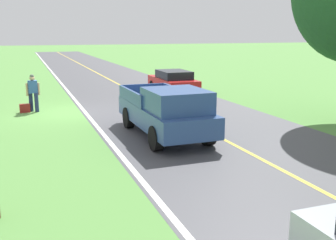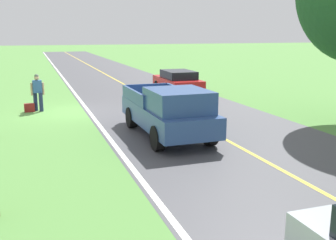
{
  "view_description": "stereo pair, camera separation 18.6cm",
  "coord_description": "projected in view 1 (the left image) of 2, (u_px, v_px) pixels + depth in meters",
  "views": [
    {
      "loc": [
        1.76,
        18.67,
        3.66
      ],
      "look_at": [
        -1.53,
        9.72,
        1.54
      ],
      "focal_mm": 42.5,
      "sensor_mm": 36.0,
      "label": 1
    },
    {
      "loc": [
        1.58,
        18.73,
        3.66
      ],
      "look_at": [
        -1.53,
        9.72,
        1.54
      ],
      "focal_mm": 42.5,
      "sensor_mm": 36.0,
      "label": 2
    }
  ],
  "objects": [
    {
      "name": "ground_plane",
      "position": [
        65.0,
        112.0,
        18.49
      ],
      "size": [
        200.0,
        200.0,
        0.0
      ],
      "primitive_type": "plane",
      "color": "#568E42"
    },
    {
      "name": "road_surface",
      "position": [
        160.0,
        106.0,
        20.06
      ],
      "size": [
        7.95,
        120.0,
        0.0
      ],
      "primitive_type": "cube",
      "color": "#47474C",
      "rests_on": "ground"
    },
    {
      "name": "lane_edge_line",
      "position": [
        84.0,
        111.0,
        18.79
      ],
      "size": [
        0.16,
        117.6,
        0.0
      ],
      "primitive_type": "cube",
      "color": "silver",
      "rests_on": "ground"
    },
    {
      "name": "lane_centre_line",
      "position": [
        160.0,
        106.0,
        20.06
      ],
      "size": [
        0.14,
        117.6,
        0.0
      ],
      "primitive_type": "cube",
      "color": "gold",
      "rests_on": "ground"
    },
    {
      "name": "hitchhiker_walking",
      "position": [
        33.0,
        91.0,
        18.51
      ],
      "size": [
        0.62,
        0.51,
        1.75
      ],
      "color": "navy",
      "rests_on": "ground"
    },
    {
      "name": "suitcase_carried",
      "position": [
        25.0,
        108.0,
        18.43
      ],
      "size": [
        0.48,
        0.24,
        0.4
      ],
      "primitive_type": "cube",
      "rotation": [
        0.0,
        0.0,
        1.67
      ],
      "color": "maroon",
      "rests_on": "ground"
    },
    {
      "name": "pickup_truck_passing",
      "position": [
        167.0,
        110.0,
        13.94
      ],
      "size": [
        2.14,
        5.42,
        1.82
      ],
      "color": "#2D4C84",
      "rests_on": "ground"
    },
    {
      "name": "sedan_near_oncoming",
      "position": [
        173.0,
        81.0,
        23.93
      ],
      "size": [
        1.99,
        4.43,
        1.41
      ],
      "color": "red",
      "rests_on": "ground"
    }
  ]
}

